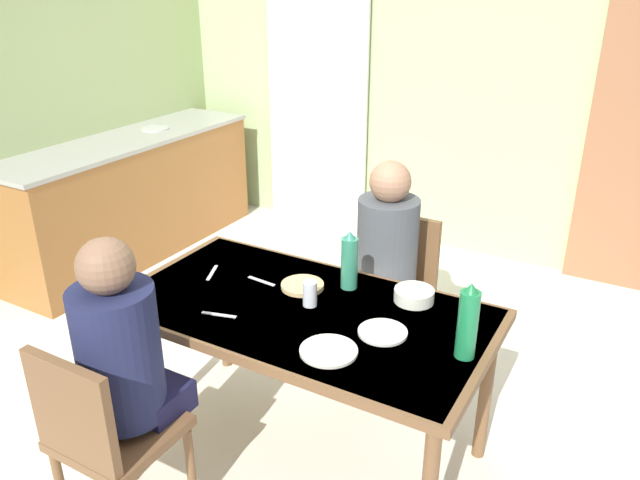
{
  "coord_description": "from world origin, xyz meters",
  "views": [
    {
      "loc": [
        1.49,
        -2.17,
        2.04
      ],
      "look_at": [
        0.31,
        -0.09,
        0.99
      ],
      "focal_mm": 34.86,
      "sensor_mm": 36.0,
      "label": 1
    }
  ],
  "objects_px": {
    "person_far_diner": "(386,248)",
    "serving_bowl_center": "(414,295)",
    "person_near_diner": "(122,349)",
    "chair_near_diner": "(103,434)",
    "water_bottle_green_near": "(468,323)",
    "kitchen_counter": "(132,196)",
    "water_bottle_green_far": "(349,261)",
    "chair_far_diner": "(394,288)",
    "dining_table": "(302,322)"
  },
  "relations": [
    {
      "from": "dining_table",
      "to": "person_far_diner",
      "type": "relative_size",
      "value": 2.04
    },
    {
      "from": "chair_near_diner",
      "to": "water_bottle_green_near",
      "type": "relative_size",
      "value": 2.92
    },
    {
      "from": "water_bottle_green_near",
      "to": "serving_bowl_center",
      "type": "relative_size",
      "value": 1.75
    },
    {
      "from": "chair_near_diner",
      "to": "person_near_diner",
      "type": "bearing_deg",
      "value": 90.0
    },
    {
      "from": "person_far_diner",
      "to": "serving_bowl_center",
      "type": "height_order",
      "value": "person_far_diner"
    },
    {
      "from": "chair_near_diner",
      "to": "water_bottle_green_near",
      "type": "xyz_separation_m",
      "value": [
        1.07,
        0.77,
        0.38
      ]
    },
    {
      "from": "chair_near_diner",
      "to": "water_bottle_green_far",
      "type": "relative_size",
      "value": 3.23
    },
    {
      "from": "kitchen_counter",
      "to": "person_near_diner",
      "type": "bearing_deg",
      "value": -44.75
    },
    {
      "from": "chair_far_diner",
      "to": "chair_near_diner",
      "type": "bearing_deg",
      "value": 73.29
    },
    {
      "from": "kitchen_counter",
      "to": "water_bottle_green_near",
      "type": "xyz_separation_m",
      "value": [
        2.96,
        -1.25,
        0.43
      ]
    },
    {
      "from": "kitchen_counter",
      "to": "chair_near_diner",
      "type": "relative_size",
      "value": 2.47
    },
    {
      "from": "water_bottle_green_far",
      "to": "serving_bowl_center",
      "type": "bearing_deg",
      "value": 4.78
    },
    {
      "from": "kitchen_counter",
      "to": "serving_bowl_center",
      "type": "distance_m",
      "value": 2.84
    },
    {
      "from": "kitchen_counter",
      "to": "water_bottle_green_near",
      "type": "relative_size",
      "value": 7.21
    },
    {
      "from": "dining_table",
      "to": "chair_near_diner",
      "type": "bearing_deg",
      "value": -115.62
    },
    {
      "from": "dining_table",
      "to": "kitchen_counter",
      "type": "bearing_deg",
      "value": 151.33
    },
    {
      "from": "kitchen_counter",
      "to": "water_bottle_green_far",
      "type": "xyz_separation_m",
      "value": [
        2.35,
        -0.98,
        0.42
      ]
    },
    {
      "from": "dining_table",
      "to": "chair_far_diner",
      "type": "xyz_separation_m",
      "value": [
        0.09,
        0.77,
        -0.17
      ]
    },
    {
      "from": "dining_table",
      "to": "person_near_diner",
      "type": "xyz_separation_m",
      "value": [
        -0.37,
        -0.64,
        0.11
      ]
    },
    {
      "from": "kitchen_counter",
      "to": "serving_bowl_center",
      "type": "xyz_separation_m",
      "value": [
        2.65,
        -0.96,
        0.32
      ]
    },
    {
      "from": "chair_far_diner",
      "to": "water_bottle_green_near",
      "type": "distance_m",
      "value": 1.06
    },
    {
      "from": "water_bottle_green_near",
      "to": "dining_table",
      "type": "bearing_deg",
      "value": 179.24
    },
    {
      "from": "person_far_diner",
      "to": "serving_bowl_center",
      "type": "bearing_deg",
      "value": 129.11
    },
    {
      "from": "water_bottle_green_far",
      "to": "kitchen_counter",
      "type": "bearing_deg",
      "value": 157.33
    },
    {
      "from": "person_near_diner",
      "to": "chair_near_diner",
      "type": "bearing_deg",
      "value": -90.0
    },
    {
      "from": "water_bottle_green_far",
      "to": "person_far_diner",
      "type": "bearing_deg",
      "value": 88.92
    },
    {
      "from": "dining_table",
      "to": "chair_near_diner",
      "type": "distance_m",
      "value": 0.88
    },
    {
      "from": "person_far_diner",
      "to": "serving_bowl_center",
      "type": "relative_size",
      "value": 4.53
    },
    {
      "from": "water_bottle_green_far",
      "to": "serving_bowl_center",
      "type": "distance_m",
      "value": 0.31
    },
    {
      "from": "chair_far_diner",
      "to": "water_bottle_green_far",
      "type": "xyz_separation_m",
      "value": [
        -0.01,
        -0.52,
        0.37
      ]
    },
    {
      "from": "person_near_diner",
      "to": "water_bottle_green_near",
      "type": "bearing_deg",
      "value": 30.51
    },
    {
      "from": "kitchen_counter",
      "to": "person_far_diner",
      "type": "bearing_deg",
      "value": -14.29
    },
    {
      "from": "kitchen_counter",
      "to": "serving_bowl_center",
      "type": "relative_size",
      "value": 12.64
    },
    {
      "from": "kitchen_counter",
      "to": "water_bottle_green_far",
      "type": "bearing_deg",
      "value": -22.67
    },
    {
      "from": "person_near_diner",
      "to": "water_bottle_green_near",
      "type": "relative_size",
      "value": 2.58
    },
    {
      "from": "water_bottle_green_far",
      "to": "water_bottle_green_near",
      "type": "bearing_deg",
      "value": -23.59
    },
    {
      "from": "person_far_diner",
      "to": "chair_far_diner",
      "type": "bearing_deg",
      "value": -90.0
    },
    {
      "from": "water_bottle_green_far",
      "to": "dining_table",
      "type": "bearing_deg",
      "value": -108.56
    },
    {
      "from": "chair_far_diner",
      "to": "serving_bowl_center",
      "type": "bearing_deg",
      "value": 120.46
    },
    {
      "from": "water_bottle_green_near",
      "to": "serving_bowl_center",
      "type": "distance_m",
      "value": 0.44
    },
    {
      "from": "dining_table",
      "to": "chair_near_diner",
      "type": "relative_size",
      "value": 1.8
    },
    {
      "from": "dining_table",
      "to": "water_bottle_green_near",
      "type": "bearing_deg",
      "value": -0.76
    },
    {
      "from": "person_far_diner",
      "to": "chair_near_diner",
      "type": "bearing_deg",
      "value": 71.78
    },
    {
      "from": "kitchen_counter",
      "to": "person_near_diner",
      "type": "height_order",
      "value": "person_near_diner"
    },
    {
      "from": "kitchen_counter",
      "to": "person_near_diner",
      "type": "xyz_separation_m",
      "value": [
        1.89,
        -1.88,
        0.33
      ]
    },
    {
      "from": "dining_table",
      "to": "serving_bowl_center",
      "type": "height_order",
      "value": "serving_bowl_center"
    },
    {
      "from": "chair_far_diner",
      "to": "person_near_diner",
      "type": "relative_size",
      "value": 1.13
    },
    {
      "from": "person_far_diner",
      "to": "water_bottle_green_near",
      "type": "bearing_deg",
      "value": 132.93
    },
    {
      "from": "person_far_diner",
      "to": "water_bottle_green_far",
      "type": "height_order",
      "value": "person_far_diner"
    },
    {
      "from": "person_near_diner",
      "to": "water_bottle_green_near",
      "type": "xyz_separation_m",
      "value": [
        1.07,
        0.63,
        0.1
      ]
    }
  ]
}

